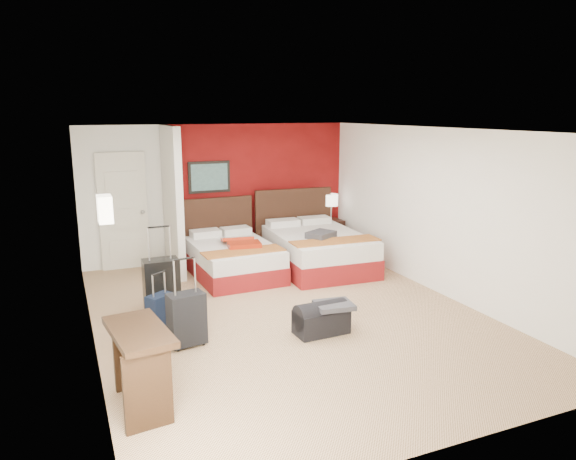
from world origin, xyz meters
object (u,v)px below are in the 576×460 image
suitcase_charcoal (187,321)px  bed_left (233,260)px  nightstand (330,235)px  suitcase_black (162,286)px  suitcase_navy (160,314)px  duffel_bag (321,321)px  desk (141,368)px  table_lamp (331,207)px  red_suitcase_open (241,242)px  bed_right (318,251)px

suitcase_charcoal → bed_left: bearing=52.3°
nightstand → suitcase_black: (-3.72, -2.10, 0.05)m
suitcase_charcoal → suitcase_navy: suitcase_charcoal is taller
duffel_bag → desk: bearing=-161.9°
table_lamp → suitcase_charcoal: size_ratio=0.83×
table_lamp → suitcase_black: size_ratio=0.72×
nightstand → table_lamp: 0.56m
suitcase_charcoal → suitcase_black: bearing=84.1°
red_suitcase_open → desk: 4.12m
red_suitcase_open → table_lamp: bearing=33.3°
bed_right → nightstand: bed_right is taller
bed_left → suitcase_navy: bed_left is taller
suitcase_charcoal → duffel_bag: (1.63, -0.30, -0.14)m
suitcase_charcoal → nightstand: bearing=33.7°
bed_left → desk: desk is taller
nightstand → suitcase_charcoal: 4.96m
bed_left → suitcase_black: 1.85m
bed_left → table_lamp: size_ratio=3.54×
suitcase_charcoal → bed_right: bearing=29.7°
suitcase_navy → desk: size_ratio=0.48×
nightstand → suitcase_black: 4.28m
table_lamp → suitcase_charcoal: 4.99m
bed_right → suitcase_charcoal: bearing=-138.4°
table_lamp → suitcase_navy: table_lamp is taller
bed_left → suitcase_black: suitcase_black is taller
suitcase_charcoal → suitcase_navy: size_ratio=1.37×
duffel_bag → nightstand: bearing=58.5°
red_suitcase_open → desk: bearing=-112.6°
nightstand → table_lamp: size_ratio=1.18×
table_lamp → duffel_bag: size_ratio=0.78×
nightstand → duffel_bag: (-2.03, -3.66, -0.14)m
red_suitcase_open → table_lamp: 2.45m
bed_left → suitcase_navy: size_ratio=4.05×
bed_left → duffel_bag: (0.28, -2.74, -0.11)m
suitcase_navy → duffel_bag: 2.03m
bed_right → red_suitcase_open: (-1.41, 0.06, 0.28)m
bed_left → suitcase_black: size_ratio=2.54×
duffel_bag → desk: size_ratio=0.70×
nightstand → table_lamp: bearing=0.0°
red_suitcase_open → suitcase_black: bearing=-135.5°
bed_left → nightstand: size_ratio=2.99×
suitcase_black → suitcase_navy: bearing=-101.7°
nightstand → suitcase_black: bearing=-152.3°
bed_left → red_suitcase_open: red_suitcase_open is taller
bed_left → table_lamp: bearing=19.9°
bed_right → suitcase_navy: (-3.07, -1.72, -0.09)m
red_suitcase_open → duffel_bag: 2.68m
red_suitcase_open → suitcase_navy: red_suitcase_open is taller
table_lamp → duffel_bag: 4.24m
suitcase_navy → duffel_bag: (1.84, -0.87, -0.06)m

